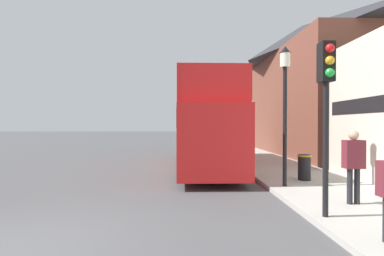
{
  "coord_description": "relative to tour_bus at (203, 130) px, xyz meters",
  "views": [
    {
      "loc": [
        2.74,
        -5.22,
        2.12
      ],
      "look_at": [
        3.17,
        8.05,
        1.98
      ],
      "focal_mm": 28.0,
      "sensor_mm": 36.0,
      "label": 1
    }
  ],
  "objects": [
    {
      "name": "brick_terrace_rear",
      "position": [
        8.3,
        7.98,
        3.09
      ],
      "size": [
        6.0,
        18.73,
        9.88
      ],
      "color": "brown",
      "rests_on": "ground_plane"
    },
    {
      "name": "traffic_signal",
      "position": [
        2.04,
        -8.89,
        1.05
      ],
      "size": [
        0.28,
        0.42,
        3.76
      ],
      "color": "black",
      "rests_on": "sidewalk"
    },
    {
      "name": "sidewalk",
      "position": [
        3.51,
        8.01,
        -1.78
      ],
      "size": [
        3.58,
        108.0,
        0.14
      ],
      "color": "#ADAAA3",
      "rests_on": "ground_plane"
    },
    {
      "name": "lamp_post_third",
      "position": [
        2.18,
        12.05,
        1.52
      ],
      "size": [
        0.35,
        0.35,
        4.67
      ],
      "color": "black",
      "rests_on": "sidewalk"
    },
    {
      "name": "lamp_post_nearest",
      "position": [
        2.27,
        -5.63,
        1.43
      ],
      "size": [
        0.35,
        0.35,
        4.53
      ],
      "color": "black",
      "rests_on": "sidewalk"
    },
    {
      "name": "litter_bin",
      "position": [
        3.33,
        -4.62,
        -1.22
      ],
      "size": [
        0.48,
        0.48,
        0.91
      ],
      "color": "black",
      "rests_on": "sidewalk"
    },
    {
      "name": "parked_car_ahead_of_bus",
      "position": [
        0.59,
        7.56,
        -1.18
      ],
      "size": [
        1.91,
        4.15,
        1.42
      ],
      "rotation": [
        0.0,
        0.0,
        0.03
      ],
      "color": "#9E9EA3",
      "rests_on": "ground_plane"
    },
    {
      "name": "ground_plane",
      "position": [
        -3.79,
        11.01,
        -1.85
      ],
      "size": [
        144.0,
        144.0,
        0.0
      ],
      "primitive_type": "plane",
      "color": "#4C4C4F"
    },
    {
      "name": "tour_bus",
      "position": [
        0.0,
        0.0,
        0.0
      ],
      "size": [
        2.55,
        11.38,
        4.17
      ],
      "rotation": [
        0.0,
        0.0,
        0.0
      ],
      "color": "red",
      "rests_on": "ground_plane"
    },
    {
      "name": "pedestrian_second",
      "position": [
        3.23,
        -7.86,
        -0.59
      ],
      "size": [
        0.48,
        0.27,
        1.85
      ],
      "color": "#232328",
      "rests_on": "sidewalk"
    },
    {
      "name": "lamp_post_second",
      "position": [
        2.34,
        3.21,
        1.45
      ],
      "size": [
        0.35,
        0.35,
        4.57
      ],
      "color": "black",
      "rests_on": "sidewalk"
    }
  ]
}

